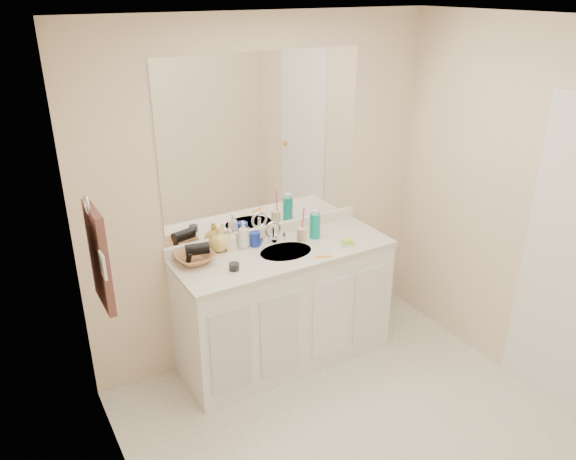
# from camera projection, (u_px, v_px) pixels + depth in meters

# --- Properties ---
(floor) EXTENTS (2.60, 2.60, 0.00)m
(floor) POSITION_uv_depth(u_px,v_px,m) (370.00, 446.00, 3.37)
(floor) COLOR silver
(floor) RESTS_ON ground
(ceiling) EXTENTS (2.60, 2.60, 0.02)m
(ceiling) POSITION_uv_depth(u_px,v_px,m) (403.00, 22.00, 2.40)
(ceiling) COLOR white
(ceiling) RESTS_ON wall_back
(wall_back) EXTENTS (2.60, 0.02, 2.40)m
(wall_back) POSITION_uv_depth(u_px,v_px,m) (265.00, 194.00, 3.91)
(wall_back) COLOR #F6E0C0
(wall_back) RESTS_ON floor
(wall_left) EXTENTS (0.02, 2.60, 2.40)m
(wall_left) POSITION_uv_depth(u_px,v_px,m) (134.00, 345.00, 2.29)
(wall_left) COLOR #F6E0C0
(wall_left) RESTS_ON floor
(wall_right) EXTENTS (0.02, 2.60, 2.40)m
(wall_right) POSITION_uv_depth(u_px,v_px,m) (547.00, 220.00, 3.49)
(wall_right) COLOR #F6E0C0
(wall_right) RESTS_ON floor
(vanity_cabinet) EXTENTS (1.50, 0.55, 0.85)m
(vanity_cabinet) POSITION_uv_depth(u_px,v_px,m) (284.00, 307.00, 4.01)
(vanity_cabinet) COLOR white
(vanity_cabinet) RESTS_ON floor
(countertop) EXTENTS (1.52, 0.57, 0.03)m
(countertop) POSITION_uv_depth(u_px,v_px,m) (284.00, 252.00, 3.83)
(countertop) COLOR silver
(countertop) RESTS_ON vanity_cabinet
(backsplash) EXTENTS (1.52, 0.03, 0.08)m
(backsplash) POSITION_uv_depth(u_px,v_px,m) (266.00, 231.00, 4.01)
(backsplash) COLOR white
(backsplash) RESTS_ON countertop
(sink_basin) EXTENTS (0.37, 0.37, 0.02)m
(sink_basin) POSITION_uv_depth(u_px,v_px,m) (286.00, 253.00, 3.81)
(sink_basin) COLOR #B9AEA2
(sink_basin) RESTS_ON countertop
(faucet) EXTENTS (0.02, 0.02, 0.11)m
(faucet) POSITION_uv_depth(u_px,v_px,m) (273.00, 235.00, 3.93)
(faucet) COLOR silver
(faucet) RESTS_ON countertop
(mirror) EXTENTS (1.48, 0.01, 1.20)m
(mirror) POSITION_uv_depth(u_px,v_px,m) (264.00, 144.00, 3.76)
(mirror) COLOR white
(mirror) RESTS_ON wall_back
(blue_mug) EXTENTS (0.10, 0.10, 0.10)m
(blue_mug) POSITION_uv_depth(u_px,v_px,m) (255.00, 239.00, 3.87)
(blue_mug) COLOR #1730A3
(blue_mug) RESTS_ON countertop
(tan_cup) EXTENTS (0.07, 0.07, 0.09)m
(tan_cup) POSITION_uv_depth(u_px,v_px,m) (302.00, 234.00, 3.95)
(tan_cup) COLOR beige
(tan_cup) RESTS_ON countertop
(toothbrush) EXTENTS (0.01, 0.04, 0.20)m
(toothbrush) POSITION_uv_depth(u_px,v_px,m) (303.00, 221.00, 3.91)
(toothbrush) COLOR #D8396F
(toothbrush) RESTS_ON tan_cup
(mouthwash_bottle) EXTENTS (0.09, 0.09, 0.18)m
(mouthwash_bottle) POSITION_uv_depth(u_px,v_px,m) (315.00, 226.00, 3.98)
(mouthwash_bottle) COLOR #0D9E8C
(mouthwash_bottle) RESTS_ON countertop
(soap_dish) EXTENTS (0.12, 0.11, 0.01)m
(soap_dish) POSITION_uv_depth(u_px,v_px,m) (347.00, 244.00, 3.90)
(soap_dish) COLOR silver
(soap_dish) RESTS_ON countertop
(green_soap) EXTENTS (0.08, 0.07, 0.03)m
(green_soap) POSITION_uv_depth(u_px,v_px,m) (347.00, 242.00, 3.89)
(green_soap) COLOR #A3EA39
(green_soap) RESTS_ON soap_dish
(orange_comb) EXTENTS (0.11, 0.07, 0.00)m
(orange_comb) POSITION_uv_depth(u_px,v_px,m) (323.00, 256.00, 3.73)
(orange_comb) COLOR orange
(orange_comb) RESTS_ON countertop
(dark_jar) EXTENTS (0.08, 0.08, 0.05)m
(dark_jar) POSITION_uv_depth(u_px,v_px,m) (234.00, 267.00, 3.55)
(dark_jar) COLOR black
(dark_jar) RESTS_ON countertop
(soap_bottle_white) EXTENTS (0.08, 0.08, 0.19)m
(soap_bottle_white) POSITION_uv_depth(u_px,v_px,m) (243.00, 235.00, 3.83)
(soap_bottle_white) COLOR white
(soap_bottle_white) RESTS_ON countertop
(soap_bottle_cream) EXTENTS (0.08, 0.08, 0.15)m
(soap_bottle_cream) POSITION_uv_depth(u_px,v_px,m) (230.00, 240.00, 3.81)
(soap_bottle_cream) COLOR #FFF4CF
(soap_bottle_cream) RESTS_ON countertop
(soap_bottle_yellow) EXTENTS (0.18, 0.18, 0.17)m
(soap_bottle_yellow) POSITION_uv_depth(u_px,v_px,m) (219.00, 239.00, 3.79)
(soap_bottle_yellow) COLOR #E2C558
(soap_bottle_yellow) RESTS_ON countertop
(wicker_basket) EXTENTS (0.26, 0.26, 0.06)m
(wicker_basket) POSITION_uv_depth(u_px,v_px,m) (195.00, 258.00, 3.65)
(wicker_basket) COLOR #B17547
(wicker_basket) RESTS_ON countertop
(hair_dryer) EXTENTS (0.17, 0.11, 0.08)m
(hair_dryer) POSITION_uv_depth(u_px,v_px,m) (197.00, 249.00, 3.63)
(hair_dryer) COLOR black
(hair_dryer) RESTS_ON wicker_basket
(towel_ring) EXTENTS (0.01, 0.11, 0.11)m
(towel_ring) POSITION_uv_depth(u_px,v_px,m) (87.00, 204.00, 2.77)
(towel_ring) COLOR silver
(towel_ring) RESTS_ON wall_left
(hand_towel) EXTENTS (0.04, 0.32, 0.55)m
(hand_towel) POSITION_uv_depth(u_px,v_px,m) (99.00, 257.00, 2.90)
(hand_towel) COLOR #442724
(hand_towel) RESTS_ON towel_ring
(switch_plate) EXTENTS (0.01, 0.08, 0.13)m
(switch_plate) POSITION_uv_depth(u_px,v_px,m) (103.00, 265.00, 2.71)
(switch_plate) COLOR white
(switch_plate) RESTS_ON wall_left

